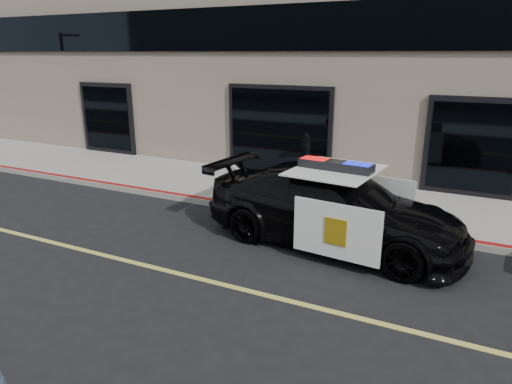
% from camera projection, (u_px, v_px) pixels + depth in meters
% --- Properties ---
extents(ground, '(120.00, 120.00, 0.00)m').
position_uv_depth(ground, '(176.00, 273.00, 8.23)').
color(ground, black).
rests_on(ground, ground).
extents(sidewalk_n, '(60.00, 3.50, 0.15)m').
position_uv_depth(sidewalk_n, '(287.00, 192.00, 12.71)').
color(sidewalk_n, gray).
rests_on(sidewalk_n, ground).
extents(police_car, '(3.29, 5.82, 1.76)m').
position_uv_depth(police_car, '(334.00, 207.00, 9.30)').
color(police_car, black).
rests_on(police_car, ground).
extents(fire_hydrant, '(0.39, 0.54, 0.85)m').
position_uv_depth(fire_hydrant, '(234.00, 182.00, 12.03)').
color(fire_hydrant, beige).
rests_on(fire_hydrant, sidewalk_n).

